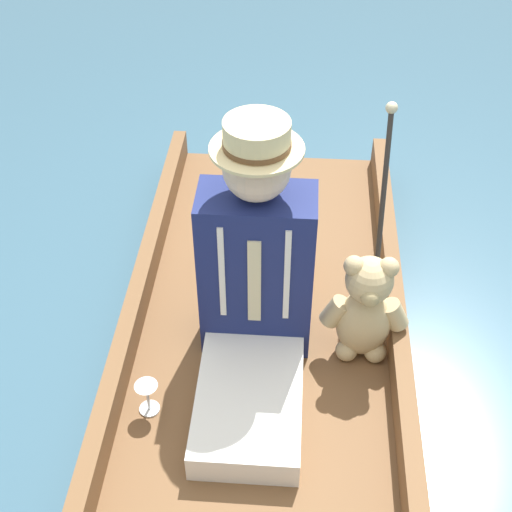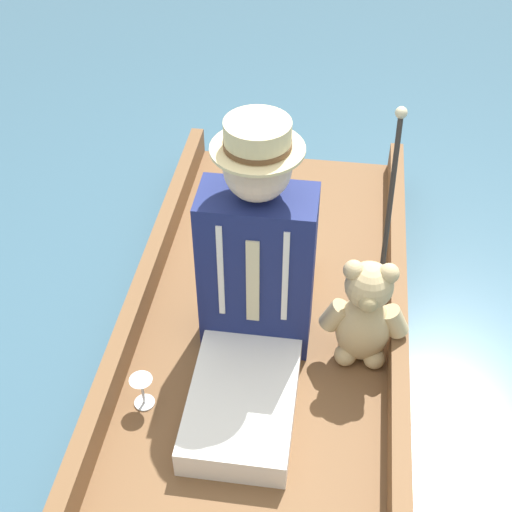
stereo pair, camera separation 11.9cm
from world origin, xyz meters
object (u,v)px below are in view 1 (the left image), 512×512
Objects in this scene: teddy_bear at (365,310)px; wine_glass at (147,392)px; seated_person at (255,284)px; walking_cane at (384,190)px.

teddy_bear is 0.80m from wine_glass.
teddy_bear is (-0.38, -0.03, -0.13)m from seated_person.
wine_glass is at bearing 36.11° from seated_person.
seated_person is 2.02× the size of teddy_bear.
teddy_bear reaches higher than wine_glass.
wine_glass is (0.72, 0.32, -0.11)m from teddy_bear.
walking_cane is at bearing -98.91° from teddy_bear.
teddy_bear is 0.60× the size of walking_cane.
walking_cane reaches higher than teddy_bear.
wine_glass is 0.17× the size of walking_cane.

